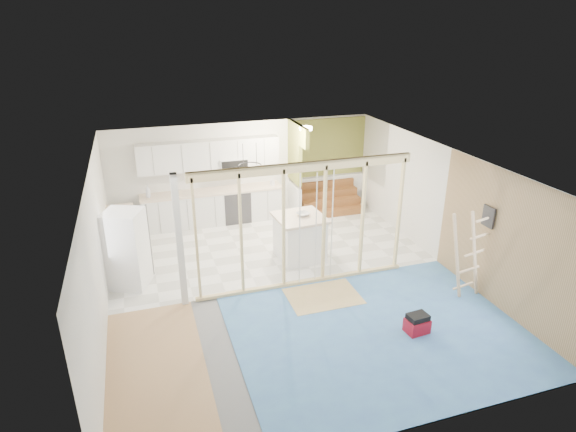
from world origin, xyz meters
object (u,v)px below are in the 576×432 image
object	(u,v)px
island	(300,238)
ladder	(468,255)
fridge	(127,249)
toolbox	(417,324)

from	to	relation	value
island	ladder	world-z (taller)	ladder
fridge	toolbox	size ratio (longest dim) A/B	3.95
island	toolbox	xyz separation A→B (m)	(1.01, -3.27, -0.34)
fridge	ladder	xyz separation A→B (m)	(6.14, -2.45, 0.11)
fridge	ladder	distance (m)	6.61
fridge	toolbox	world-z (taller)	fridge
island	toolbox	world-z (taller)	island
ladder	fridge	bearing A→B (deg)	161.35
fridge	toolbox	bearing A→B (deg)	-12.25
fridge	ladder	world-z (taller)	ladder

